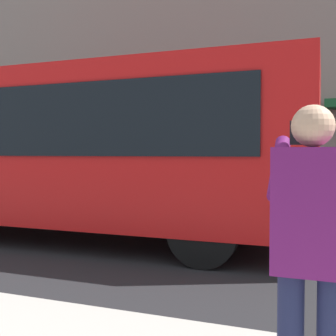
# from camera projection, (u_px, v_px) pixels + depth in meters

# --- Properties ---
(ground_plane) EXTENTS (60.00, 60.00, 0.00)m
(ground_plane) POSITION_uv_depth(u_px,v_px,m) (240.00, 248.00, 6.97)
(ground_plane) COLOR #232326
(building_facade_far) EXTENTS (28.00, 1.55, 12.00)m
(building_facade_far) POSITION_uv_depth(u_px,v_px,m) (282.00, 13.00, 13.11)
(building_facade_far) COLOR gray
(building_facade_far) RESTS_ON ground_plane
(red_bus) EXTENTS (9.05, 2.54, 3.08)m
(red_bus) POSITION_uv_depth(u_px,v_px,m) (63.00, 148.00, 7.82)
(red_bus) COLOR red
(red_bus) RESTS_ON ground_plane
(pedestrian_photographer) EXTENTS (0.53, 0.52, 1.70)m
(pedestrian_photographer) POSITION_uv_depth(u_px,v_px,m) (312.00, 241.00, 2.18)
(pedestrian_photographer) COLOR #1E2347
(pedestrian_photographer) RESTS_ON sidewalk_curb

